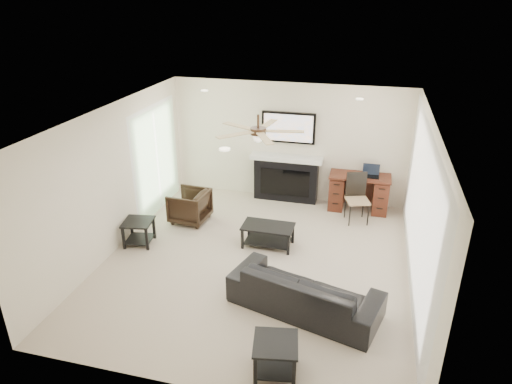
{
  "coord_description": "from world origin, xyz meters",
  "views": [
    {
      "loc": [
        1.61,
        -6.31,
        4.2
      ],
      "look_at": [
        -0.09,
        0.31,
        1.14
      ],
      "focal_mm": 32.0,
      "sensor_mm": 36.0,
      "label": 1
    }
  ],
  "objects_px": {
    "sofa": "(305,291)",
    "fireplace_unit": "(286,158)",
    "coffee_table": "(268,236)",
    "armchair": "(190,206)",
    "desk": "(359,193)"
  },
  "relations": [
    {
      "from": "coffee_table",
      "to": "fireplace_unit",
      "type": "distance_m",
      "value": 2.14
    },
    {
      "from": "sofa",
      "to": "coffee_table",
      "type": "height_order",
      "value": "sofa"
    },
    {
      "from": "desk",
      "to": "sofa",
      "type": "bearing_deg",
      "value": -99.28
    },
    {
      "from": "sofa",
      "to": "fireplace_unit",
      "type": "xyz_separation_m",
      "value": [
        -0.97,
        3.6,
        0.64
      ]
    },
    {
      "from": "sofa",
      "to": "armchair",
      "type": "bearing_deg",
      "value": -24.06
    },
    {
      "from": "sofa",
      "to": "desk",
      "type": "xyz_separation_m",
      "value": [
        0.57,
        3.49,
        0.07
      ]
    },
    {
      "from": "desk",
      "to": "armchair",
      "type": "bearing_deg",
      "value": -157.12
    },
    {
      "from": "coffee_table",
      "to": "fireplace_unit",
      "type": "relative_size",
      "value": 0.47
    },
    {
      "from": "sofa",
      "to": "fireplace_unit",
      "type": "relative_size",
      "value": 1.11
    },
    {
      "from": "desk",
      "to": "coffee_table",
      "type": "bearing_deg",
      "value": -127.91
    },
    {
      "from": "fireplace_unit",
      "to": "coffee_table",
      "type": "bearing_deg",
      "value": -87.93
    },
    {
      "from": "armchair",
      "to": "coffee_table",
      "type": "distance_m",
      "value": 1.79
    },
    {
      "from": "armchair",
      "to": "desk",
      "type": "height_order",
      "value": "desk"
    },
    {
      "from": "sofa",
      "to": "fireplace_unit",
      "type": "bearing_deg",
      "value": -59.36
    },
    {
      "from": "sofa",
      "to": "armchair",
      "type": "distance_m",
      "value": 3.37
    }
  ]
}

